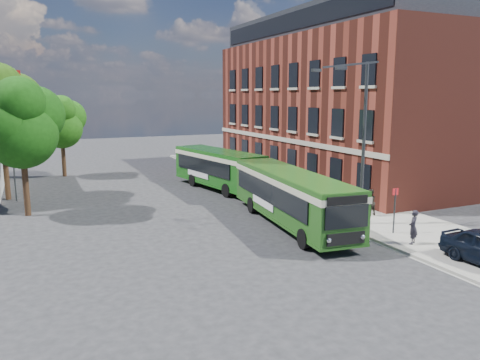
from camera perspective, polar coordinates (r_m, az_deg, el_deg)
name	(u,v)px	position (r m, az deg, el deg)	size (l,w,h in m)	color
ground	(261,228)	(26.13, 2.62, -5.82)	(120.00, 120.00, 0.00)	#242427
pavement	(295,190)	(36.23, 6.75, -1.20)	(6.00, 48.00, 0.15)	gray
kerb_line	(260,194)	(34.79, 2.44, -1.73)	(0.12, 48.00, 0.01)	beige
brick_office	(342,98)	(42.74, 12.30, 9.69)	(12.10, 26.00, 14.20)	maroon
flagpole	(11,130)	(35.44, -26.11, 5.52)	(0.95, 0.10, 9.00)	#35383A
street_lamp	(358,141)	(26.17, 14.24, 4.60)	(2.96, 2.38, 9.00)	#35383A
bus_stop_sign	(395,208)	(25.55, 18.33, -3.22)	(0.35, 0.08, 2.52)	#35383A
bus_front	(291,193)	(26.44, 6.19, -1.58)	(3.84, 12.30, 3.02)	#215417
bus_rear	(218,166)	(36.52, -2.65, 1.75)	(4.18, 10.05, 3.02)	#175914
pedestrian_a	(413,227)	(24.12, 20.36, -5.41)	(0.61, 0.40, 1.67)	black
pedestrian_b	(370,202)	(28.99, 15.56, -2.63)	(0.78, 0.61, 1.60)	black
tree_left	(22,123)	(30.64, -25.06, 6.35)	(4.93, 4.69, 8.33)	#352113
tree_mid	(2,108)	(36.11, -27.07, 7.80)	(5.56, 5.29, 9.39)	#352113
tree_right	(62,122)	(44.81, -20.89, 6.66)	(4.31, 4.10, 7.27)	#352113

